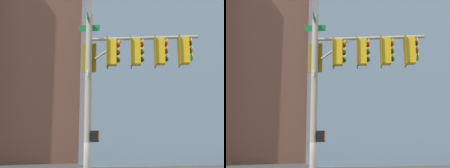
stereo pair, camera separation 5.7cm
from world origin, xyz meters
The scene contains 3 objects.
signal_pole_assembly centered at (-0.83, -1.35, 5.12)m, with size 2.03×4.39×7.48m.
building_brick_nearside centered at (46.00, 3.34, 20.97)m, with size 24.31×21.40×41.94m, color brown.
building_brick_farside centered at (48.55, -26.03, 22.21)m, with size 17.28×19.83×44.43m, color brown.
Camera 2 is at (-11.26, 1.59, 2.32)m, focal length 47.23 mm.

